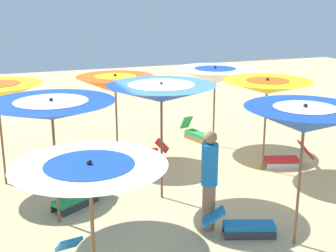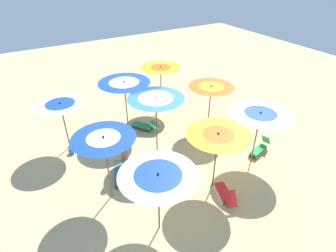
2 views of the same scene
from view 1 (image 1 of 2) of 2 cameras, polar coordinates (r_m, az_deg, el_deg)
ground at (r=10.09m, az=1.99°, el=-8.65°), size 37.18×37.18×0.04m
beach_umbrella_0 at (r=5.92m, az=-9.62°, el=-6.52°), size 1.98×1.98×2.18m
beach_umbrella_1 at (r=7.73m, az=16.50°, el=0.75°), size 1.96×1.96×2.50m
beach_umbrella_3 at (r=8.45m, az=-14.18°, el=1.92°), size 2.28×2.28×2.42m
beach_umbrella_4 at (r=9.27m, az=-0.82°, el=4.10°), size 2.20×2.20×2.51m
beach_umbrella_5 at (r=11.17m, az=12.16°, el=4.73°), size 2.11×2.11×2.30m
beach_umbrella_7 at (r=11.95m, az=-6.52°, el=5.16°), size 2.00×2.00×2.24m
beach_umbrella_8 at (r=12.92m, az=5.82°, el=6.23°), size 2.27×2.27×2.29m
lounger_1 at (r=12.25m, az=-2.89°, el=-3.09°), size 1.16×0.92×0.53m
lounger_2 at (r=11.99m, az=14.44°, el=-3.89°), size 1.24×0.72×0.67m
lounger_3 at (r=9.73m, az=-10.97°, el=-8.50°), size 1.33×1.02×0.54m
lounger_4 at (r=8.52m, az=9.32°, el=-12.07°), size 1.33×0.72×0.54m
lounger_5 at (r=13.83m, az=3.49°, el=-0.87°), size 0.62×1.19×0.64m
beachgoer_0 at (r=8.34m, az=5.14°, el=-6.43°), size 0.30×0.30×1.89m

